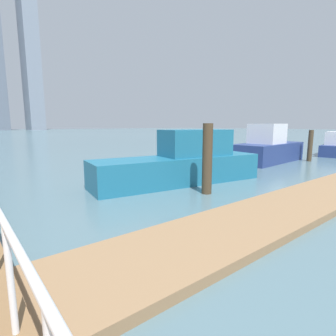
# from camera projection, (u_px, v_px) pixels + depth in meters

# --- Properties ---
(ground_plane) EXTENTS (300.00, 300.00, 0.00)m
(ground_plane) POSITION_uv_depth(u_px,v_px,m) (44.00, 170.00, 13.58)
(ground_plane) COLOR slate
(floating_dock) EXTENTS (15.29, 2.00, 0.18)m
(floating_dock) POSITION_uv_depth(u_px,v_px,m) (301.00, 202.00, 7.58)
(floating_dock) COLOR #93704C
(floating_dock) RESTS_ON ground_plane
(dock_piling_1) EXTENTS (0.29, 0.29, 1.97)m
(dock_piling_1) POSITION_uv_depth(u_px,v_px,m) (310.00, 146.00, 16.72)
(dock_piling_1) COLOR #473826
(dock_piling_1) RESTS_ON ground_plane
(dock_piling_3) EXTENTS (0.33, 0.33, 2.33)m
(dock_piling_3) POSITION_uv_depth(u_px,v_px,m) (207.00, 159.00, 8.73)
(dock_piling_3) COLOR #473826
(dock_piling_3) RESTS_ON ground_plane
(moored_boat_1) EXTENTS (5.79, 2.56, 2.35)m
(moored_boat_1) POSITION_uv_depth(u_px,v_px,m) (268.00, 148.00, 16.40)
(moored_boat_1) COLOR navy
(moored_boat_1) RESTS_ON ground_plane
(moored_boat_3) EXTENTS (7.12, 2.74, 2.09)m
(moored_boat_3) POSITION_uv_depth(u_px,v_px,m) (183.00, 163.00, 10.49)
(moored_boat_3) COLOR #1E6B8C
(moored_boat_3) RESTS_ON ground_plane
(skyline_tower_4) EXTENTS (6.61, 10.19, 89.87)m
(skyline_tower_4) POSITION_uv_depth(u_px,v_px,m) (28.00, 25.00, 114.14)
(skyline_tower_4) COLOR gray
(skyline_tower_4) RESTS_ON ground_plane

